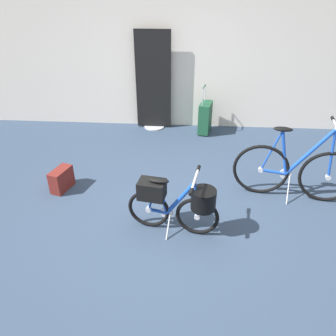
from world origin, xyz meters
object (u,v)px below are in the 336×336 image
(display_bike_left, at_px, (294,171))
(rolling_suitcase, at_px, (205,117))
(folding_bike_foreground, at_px, (177,202))
(floor_banner_stand, at_px, (153,87))
(backpack_on_floor, at_px, (61,179))

(display_bike_left, distance_m, rolling_suitcase, 2.13)
(display_bike_left, bearing_deg, folding_bike_foreground, -152.12)
(folding_bike_foreground, bearing_deg, rolling_suitcase, 81.94)
(floor_banner_stand, xyz_separation_m, backpack_on_floor, (-0.99, -2.07, -0.61))
(floor_banner_stand, relative_size, folding_bike_foreground, 1.69)
(floor_banner_stand, xyz_separation_m, folding_bike_foreground, (0.54, -2.78, -0.36))
(floor_banner_stand, height_order, display_bike_left, floor_banner_stand)
(backpack_on_floor, bearing_deg, display_bike_left, 0.50)
(backpack_on_floor, bearing_deg, folding_bike_foreground, -24.91)
(display_bike_left, xyz_separation_m, backpack_on_floor, (-2.92, -0.03, -0.24))
(rolling_suitcase, bearing_deg, floor_banner_stand, 168.79)
(display_bike_left, relative_size, backpack_on_floor, 4.00)
(floor_banner_stand, height_order, rolling_suitcase, floor_banner_stand)
(floor_banner_stand, relative_size, display_bike_left, 1.15)
(floor_banner_stand, distance_m, backpack_on_floor, 2.37)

